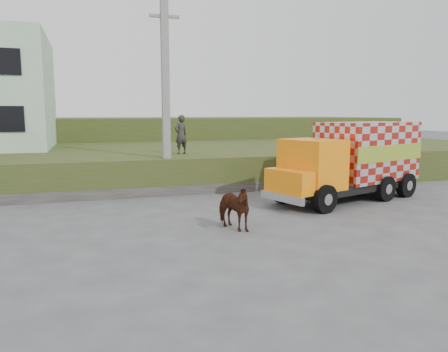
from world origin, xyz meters
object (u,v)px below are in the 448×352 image
object	(u,v)px
cargo_truck	(353,160)
utility_pole	(166,96)
pedestrian	(181,135)
cow	(232,207)

from	to	relation	value
cargo_truck	utility_pole	bearing A→B (deg)	134.73
utility_pole	pedestrian	distance (m)	2.62
utility_pole	cow	xyz separation A→B (m)	(0.78, -6.26, -3.41)
utility_pole	cow	world-z (taller)	utility_pole
cargo_truck	cow	distance (m)	6.66
utility_pole	pedestrian	bearing A→B (deg)	60.90
utility_pole	cargo_truck	distance (m)	7.92
utility_pole	cargo_truck	size ratio (longest dim) A/B	1.13
utility_pole	pedestrian	size ratio (longest dim) A/B	4.47
cargo_truck	pedestrian	bearing A→B (deg)	119.59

